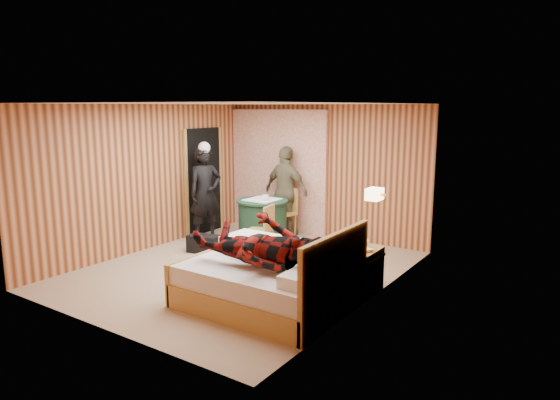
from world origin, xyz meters
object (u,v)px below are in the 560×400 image
Objects in this scene: woman_standing at (205,194)px; man_on_bed at (261,234)px; nightstand at (360,270)px; chair_far at (286,208)px; wall_lamp at (375,194)px; bed at (270,281)px; chair_near at (264,226)px; round_table at (262,222)px; duffel_bag at (204,244)px; man_at_table at (286,191)px.

man_on_bed is at bearing -104.55° from woman_standing.
chair_far is at bearing 142.06° from nightstand.
wall_lamp is 1.03m from nightstand.
bed is at bearing -43.90° from chair_far.
nightstand is 0.75× the size of chair_near.
nightstand is at bearing -25.61° from round_table.
wall_lamp is 0.15× the size of woman_standing.
chair_near is at bearing 168.23° from wall_lamp.
duffel_bag is 0.31× the size of man_at_table.
duffel_bag is 0.30× the size of man_on_bed.
man_on_bed reaches higher than duffel_bag.
round_table is at bearing -75.79° from chair_far.
bed reaches higher than round_table.
nightstand reaches higher than duffel_bag.
bed is at bearing -101.69° from woman_standing.
wall_lamp is at bearing 58.76° from bed.
wall_lamp reaches higher than nightstand.
man_at_table is at bearing 118.57° from man_on_bed.
wall_lamp is 0.28× the size of chair_far.
woman_standing reaches higher than bed.
wall_lamp is 0.49× the size of duffel_bag.
bed is 3.22× the size of nightstand.
chair_far is 0.54× the size of man_at_table.
bed is at bearing 127.91° from man_at_table.
bed reaches higher than chair_far.
duffel_bag is (-0.88, -0.54, -0.33)m from chair_near.
man_at_table reaches higher than wall_lamp.
man_on_bed is at bearing -45.16° from duffel_bag.
chair_far is at bearing 121.69° from man_at_table.
wall_lamp is 0.42× the size of nightstand.
man_at_table is (-0.36, 1.23, 0.38)m from chair_near.
bed is at bearing 96.19° from man_on_bed.
nightstand is 3.68m from woman_standing.
round_table is 1.15m from duffel_bag.
chair_near is 1.34m from man_at_table.
woman_standing reaches higher than chair_near.
man_at_table is at bearing 129.78° from chair_far.
nightstand is (-0.04, -0.29, -0.99)m from wall_lamp.
round_table is 3.06m from man_on_bed.
chair_far is (-2.51, 1.63, -0.76)m from wall_lamp.
round_table is 1.20m from woman_standing.
man_at_table is (0.52, 1.77, 0.71)m from duffel_bag.
round_table is (-2.48, 1.19, 0.11)m from nightstand.
chair_near is 1.57× the size of duffel_bag.
bed reaches higher than duffel_bag.
man_on_bed is at bearing 126.47° from man_at_table.
bed reaches higher than nightstand.
chair_near is (0.34, -1.18, -0.06)m from chair_far.
woman_standing is at bearing 143.15° from man_on_bed.
woman_standing is (-3.58, 0.56, -0.43)m from wall_lamp.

